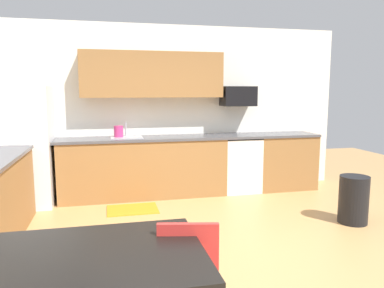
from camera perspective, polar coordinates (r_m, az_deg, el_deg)
The scene contains 16 objects.
ground_plane at distance 3.94m, azimuth 3.40°, elevation -16.65°, with size 12.00×12.00×0.00m, color tan.
wall_back at distance 6.17m, azimuth -3.45°, elevation 5.34°, with size 5.80×0.10×2.70m, color white.
cabinet_run_back at distance 5.88m, azimuth -7.39°, elevation -3.71°, with size 2.55×0.60×0.90m, color olive.
cabinet_run_back_right at distance 6.54m, azimuth 13.83°, elevation -2.67°, with size 1.00×0.60×0.90m, color olive.
countertop_back at distance 5.86m, azimuth -2.85°, elevation 0.98°, with size 4.80×0.64×0.04m, color #4C4C51.
upper_cabinets_back at distance 5.91m, azimuth -6.06°, elevation 10.53°, with size 2.20×0.34×0.70m, color olive.
refrigerator at distance 5.82m, azimuth -24.34°, elevation -0.40°, with size 0.76×0.70×1.72m, color white.
oven_range at distance 6.22m, azimuth 7.22°, elevation -3.00°, with size 0.60×0.60×0.91m.
microwave at distance 6.20m, azimuth 7.08°, elevation 7.29°, with size 0.54×0.36×0.32m, color black.
sink_basin at distance 5.78m, azimuth -9.99°, elevation 0.37°, with size 0.48×0.40×0.14m, color #A5A8AD.
sink_faucet at distance 5.94m, azimuth -10.12°, elevation 2.13°, with size 0.02×0.02×0.24m, color #B2B5BA.
dining_table at distance 2.19m, azimuth -17.50°, elevation -17.59°, with size 1.40×0.90×0.78m.
chair_near_table at distance 2.36m, azimuth -0.60°, elevation -20.94°, with size 0.47×0.47×0.85m.
trash_bin at distance 5.13m, azimuth 23.55°, elevation -7.82°, with size 0.36×0.36×0.60m, color black.
floor_mat at distance 5.34m, azimuth -9.12°, elevation -9.87°, with size 0.70×0.50×0.01m, color orange.
kettle at distance 5.81m, azimuth -11.20°, elevation 1.77°, with size 0.14×0.14×0.20m, color #CC3372.
Camera 1 is at (-1.02, -3.43, 1.65)m, focal length 34.76 mm.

